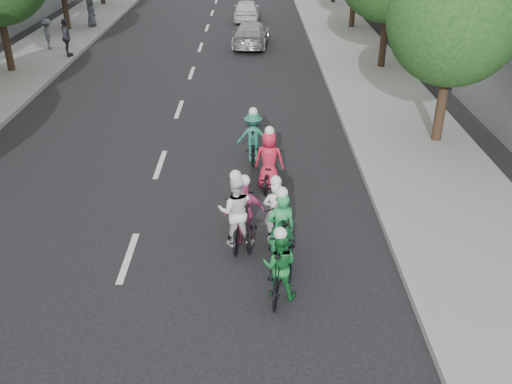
{
  "coord_description": "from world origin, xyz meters",
  "views": [
    {
      "loc": [
        2.82,
        -10.68,
        7.23
      ],
      "look_at": [
        2.88,
        1.26,
        1.0
      ],
      "focal_mm": 40.0,
      "sensor_mm": 36.0,
      "label": 1
    }
  ],
  "objects_px": {
    "cyclist_1": "(245,216)",
    "spectator_2": "(91,12)",
    "cyclist_6": "(279,268)",
    "spectator_0": "(48,34)",
    "spectator_1": "(66,38)",
    "cyclist_3": "(236,217)",
    "cyclist_0": "(269,166)",
    "cyclist_5": "(275,219)",
    "cyclist_4": "(253,140)",
    "follow_car_trail": "(247,10)",
    "follow_car_lead": "(251,34)",
    "cyclist_2": "(281,235)"
  },
  "relations": [
    {
      "from": "spectator_2",
      "to": "cyclist_0",
      "type": "bearing_deg",
      "value": -151.75
    },
    {
      "from": "cyclist_2",
      "to": "cyclist_6",
      "type": "relative_size",
      "value": 1.03
    },
    {
      "from": "cyclist_1",
      "to": "spectator_1",
      "type": "relative_size",
      "value": 1.07
    },
    {
      "from": "follow_car_lead",
      "to": "spectator_2",
      "type": "height_order",
      "value": "spectator_2"
    },
    {
      "from": "cyclist_3",
      "to": "follow_car_trail",
      "type": "distance_m",
      "value": 26.65
    },
    {
      "from": "spectator_0",
      "to": "spectator_1",
      "type": "xyz_separation_m",
      "value": [
        1.4,
        -1.55,
        0.15
      ]
    },
    {
      "from": "spectator_1",
      "to": "spectator_2",
      "type": "bearing_deg",
      "value": -12.8
    },
    {
      "from": "cyclist_6",
      "to": "cyclist_4",
      "type": "bearing_deg",
      "value": -76.12
    },
    {
      "from": "cyclist_3",
      "to": "cyclist_5",
      "type": "distance_m",
      "value": 0.92
    },
    {
      "from": "cyclist_0",
      "to": "cyclist_6",
      "type": "height_order",
      "value": "cyclist_0"
    },
    {
      "from": "cyclist_5",
      "to": "spectator_1",
      "type": "relative_size",
      "value": 0.93
    },
    {
      "from": "cyclist_4",
      "to": "follow_car_trail",
      "type": "distance_m",
      "value": 21.93
    },
    {
      "from": "cyclist_5",
      "to": "cyclist_6",
      "type": "relative_size",
      "value": 0.88
    },
    {
      "from": "cyclist_2",
      "to": "spectator_2",
      "type": "relative_size",
      "value": 1.18
    },
    {
      "from": "follow_car_trail",
      "to": "cyclist_0",
      "type": "bearing_deg",
      "value": 92.7
    },
    {
      "from": "cyclist_4",
      "to": "cyclist_0",
      "type": "bearing_deg",
      "value": 106.06
    },
    {
      "from": "cyclist_6",
      "to": "cyclist_3",
      "type": "bearing_deg",
      "value": -55.26
    },
    {
      "from": "cyclist_2",
      "to": "cyclist_4",
      "type": "xyz_separation_m",
      "value": [
        -0.59,
        5.48,
        -0.01
      ]
    },
    {
      "from": "cyclist_6",
      "to": "spectator_2",
      "type": "height_order",
      "value": "spectator_2"
    },
    {
      "from": "cyclist_6",
      "to": "spectator_2",
      "type": "distance_m",
      "value": 27.97
    },
    {
      "from": "cyclist_3",
      "to": "cyclist_4",
      "type": "distance_m",
      "value": 4.74
    },
    {
      "from": "spectator_2",
      "to": "cyclist_5",
      "type": "bearing_deg",
      "value": -154.25
    },
    {
      "from": "cyclist_6",
      "to": "spectator_2",
      "type": "xyz_separation_m",
      "value": [
        -10.27,
        26.02,
        0.36
      ]
    },
    {
      "from": "follow_car_lead",
      "to": "follow_car_trail",
      "type": "distance_m",
      "value": 7.05
    },
    {
      "from": "cyclist_1",
      "to": "cyclist_4",
      "type": "distance_m",
      "value": 4.65
    },
    {
      "from": "cyclist_4",
      "to": "spectator_0",
      "type": "bearing_deg",
      "value": -49.92
    },
    {
      "from": "spectator_1",
      "to": "cyclist_1",
      "type": "bearing_deg",
      "value": -169.84
    },
    {
      "from": "cyclist_2",
      "to": "cyclist_5",
      "type": "xyz_separation_m",
      "value": [
        -0.09,
        0.91,
        -0.12
      ]
    },
    {
      "from": "cyclist_0",
      "to": "spectator_0",
      "type": "xyz_separation_m",
      "value": [
        -10.96,
        15.5,
        0.28
      ]
    },
    {
      "from": "cyclist_6",
      "to": "spectator_2",
      "type": "relative_size",
      "value": 1.15
    },
    {
      "from": "cyclist_4",
      "to": "follow_car_trail",
      "type": "xyz_separation_m",
      "value": [
        -0.41,
        21.93,
        0.01
      ]
    },
    {
      "from": "cyclist_5",
      "to": "spectator_1",
      "type": "distance_m",
      "value": 19.3
    },
    {
      "from": "cyclist_0",
      "to": "spectator_1",
      "type": "relative_size",
      "value": 0.99
    },
    {
      "from": "cyclist_4",
      "to": "spectator_0",
      "type": "height_order",
      "value": "cyclist_4"
    },
    {
      "from": "cyclist_5",
      "to": "cyclist_0",
      "type": "bearing_deg",
      "value": -89.99
    },
    {
      "from": "cyclist_6",
      "to": "cyclist_0",
      "type": "bearing_deg",
      "value": -79.57
    },
    {
      "from": "cyclist_1",
      "to": "spectator_0",
      "type": "relative_size",
      "value": 1.28
    },
    {
      "from": "cyclist_0",
      "to": "cyclist_3",
      "type": "bearing_deg",
      "value": 85.33
    },
    {
      "from": "cyclist_4",
      "to": "spectator_1",
      "type": "bearing_deg",
      "value": -50.55
    },
    {
      "from": "cyclist_1",
      "to": "cyclist_6",
      "type": "bearing_deg",
      "value": 101.54
    },
    {
      "from": "spectator_1",
      "to": "spectator_2",
      "type": "xyz_separation_m",
      "value": [
        -0.63,
        7.22,
        -0.07
      ]
    },
    {
      "from": "follow_car_lead",
      "to": "cyclist_2",
      "type": "bearing_deg",
      "value": 96.87
    },
    {
      "from": "cyclist_1",
      "to": "spectator_2",
      "type": "distance_m",
      "value": 25.84
    },
    {
      "from": "cyclist_3",
      "to": "spectator_0",
      "type": "xyz_separation_m",
      "value": [
        -10.13,
        18.42,
        0.23
      ]
    },
    {
      "from": "cyclist_4",
      "to": "cyclist_5",
      "type": "relative_size",
      "value": 1.03
    },
    {
      "from": "cyclist_0",
      "to": "spectator_0",
      "type": "distance_m",
      "value": 18.98
    },
    {
      "from": "cyclist_4",
      "to": "follow_car_trail",
      "type": "relative_size",
      "value": 0.44
    },
    {
      "from": "cyclist_4",
      "to": "spectator_1",
      "type": "height_order",
      "value": "spectator_1"
    },
    {
      "from": "cyclist_4",
      "to": "cyclist_1",
      "type": "bearing_deg",
      "value": 90.06
    },
    {
      "from": "cyclist_1",
      "to": "follow_car_lead",
      "type": "height_order",
      "value": "cyclist_1"
    }
  ]
}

